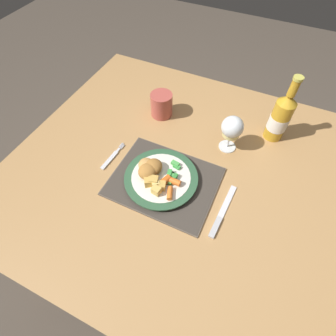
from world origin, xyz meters
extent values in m
plane|color=#4C4238|center=(0.00, 0.00, 0.00)|extent=(6.00, 6.00, 0.00)
cube|color=#AD7F4C|center=(0.00, 0.00, 0.72)|extent=(1.13, 1.05, 0.04)
cube|color=#AD7F4C|center=(-0.51, -0.47, 0.35)|extent=(0.06, 0.06, 0.70)
cube|color=#AD7F4C|center=(-0.51, 0.47, 0.35)|extent=(0.06, 0.06, 0.70)
cube|color=#AD7F4C|center=(0.51, 0.47, 0.35)|extent=(0.06, 0.06, 0.70)
cube|color=brown|center=(-0.01, -0.08, 0.74)|extent=(0.34, 0.27, 0.01)
cube|color=#3C352E|center=(-0.01, -0.08, 0.75)|extent=(0.33, 0.27, 0.00)
cylinder|color=silver|center=(-0.02, -0.08, 0.75)|extent=(0.20, 0.20, 0.01)
cylinder|color=#2D5638|center=(-0.02, -0.08, 0.76)|extent=(0.24, 0.24, 0.01)
cylinder|color=silver|center=(-0.02, -0.08, 0.77)|extent=(0.19, 0.19, 0.00)
ellipsoid|color=#B77F3D|center=(-0.07, -0.08, 0.78)|extent=(0.08, 0.08, 0.03)
ellipsoid|color=#A87033|center=(-0.06, -0.09, 0.79)|extent=(0.07, 0.08, 0.04)
ellipsoid|color=tan|center=(-0.08, -0.07, 0.78)|extent=(0.08, 0.08, 0.03)
ellipsoid|color=#A87033|center=(-0.06, -0.07, 0.79)|extent=(0.07, 0.08, 0.04)
cube|color=#338438|center=(0.01, -0.05, 0.77)|extent=(0.02, 0.01, 0.01)
cube|color=#4CA84C|center=(0.02, -0.08, 0.77)|extent=(0.03, 0.03, 0.01)
cube|color=#4CA84C|center=(0.02, -0.06, 0.77)|extent=(0.03, 0.02, 0.01)
cube|color=#4CA84C|center=(0.00, -0.01, 0.77)|extent=(0.03, 0.02, 0.01)
cube|color=#338438|center=(0.01, -0.06, 0.77)|extent=(0.02, 0.02, 0.01)
cube|color=green|center=(0.01, -0.08, 0.77)|extent=(0.02, 0.03, 0.01)
cube|color=#338438|center=(0.02, -0.06, 0.78)|extent=(0.01, 0.02, 0.01)
cube|color=green|center=(0.00, -0.06, 0.78)|extent=(0.02, 0.03, 0.01)
cube|color=green|center=(0.01, -0.02, 0.77)|extent=(0.03, 0.02, 0.01)
cylinder|color=orange|center=(0.03, -0.13, 0.77)|extent=(0.03, 0.05, 0.02)
cylinder|color=orange|center=(0.00, -0.10, 0.78)|extent=(0.04, 0.05, 0.02)
cylinder|color=orange|center=(0.03, -0.08, 0.78)|extent=(0.04, 0.02, 0.02)
cube|color=silver|center=(-0.22, -0.08, 0.74)|extent=(0.02, 0.09, 0.01)
cube|color=silver|center=(-0.22, -0.02, 0.74)|extent=(0.01, 0.02, 0.01)
cube|color=silver|center=(-0.21, -0.01, 0.74)|extent=(0.00, 0.02, 0.00)
cube|color=silver|center=(-0.22, -0.01, 0.74)|extent=(0.00, 0.02, 0.00)
cube|color=silver|center=(-0.22, 0.00, 0.74)|extent=(0.00, 0.02, 0.00)
cube|color=silver|center=(-0.23, 0.00, 0.74)|extent=(0.00, 0.02, 0.00)
cube|color=silver|center=(0.20, -0.06, 0.74)|extent=(0.03, 0.13, 0.00)
cube|color=#B2B2B7|center=(0.19, -0.16, 0.74)|extent=(0.02, 0.07, 0.01)
cylinder|color=silver|center=(0.13, 0.16, 0.74)|extent=(0.06, 0.06, 0.00)
cylinder|color=silver|center=(0.13, 0.16, 0.77)|extent=(0.01, 0.01, 0.06)
ellipsoid|color=silver|center=(0.13, 0.16, 0.84)|extent=(0.08, 0.08, 0.07)
cylinder|color=#E0D684|center=(0.13, 0.16, 0.82)|extent=(0.06, 0.06, 0.04)
cylinder|color=gold|center=(0.27, 0.28, 0.82)|extent=(0.07, 0.07, 0.16)
cone|color=gold|center=(0.27, 0.28, 0.91)|extent=(0.07, 0.07, 0.03)
cylinder|color=gold|center=(0.27, 0.28, 0.96)|extent=(0.03, 0.03, 0.06)
cylinder|color=#BFB74C|center=(0.27, 0.28, 0.99)|extent=(0.03, 0.03, 0.01)
cylinder|color=white|center=(0.27, 0.28, 0.81)|extent=(0.07, 0.07, 0.05)
cube|color=gold|center=(0.00, -0.12, 0.78)|extent=(0.03, 0.03, 0.03)
cube|color=#DBB256|center=(-0.01, -0.14, 0.78)|extent=(0.03, 0.03, 0.03)
cube|color=#E5BC66|center=(-0.02, -0.12, 0.78)|extent=(0.04, 0.04, 0.03)
cube|color=gold|center=(-0.05, -0.12, 0.78)|extent=(0.04, 0.04, 0.03)
cube|color=gold|center=(-0.03, -0.11, 0.78)|extent=(0.04, 0.03, 0.03)
cylinder|color=#B24C42|center=(-0.16, 0.22, 0.79)|extent=(0.09, 0.09, 0.10)
cylinder|color=maroon|center=(-0.16, 0.22, 0.83)|extent=(0.07, 0.07, 0.01)
camera|label=1|loc=(0.20, -0.50, 1.47)|focal=28.00mm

